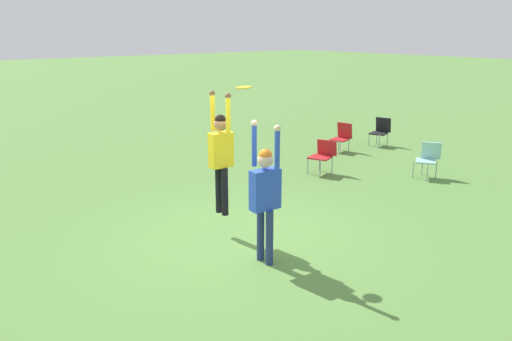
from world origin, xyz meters
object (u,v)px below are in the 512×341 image
(camping_chair_2, at_px, (323,154))
(camping_chair_5, at_px, (428,157))
(person_defending, at_px, (265,190))
(frisbee, at_px, (244,87))
(camping_chair_4, at_px, (381,130))
(person_jumping, at_px, (221,151))
(camping_chair_3, at_px, (342,135))

(camping_chair_2, distance_m, camping_chair_5, 2.58)
(person_defending, relative_size, frisbee, 8.83)
(camping_chair_2, height_order, camping_chair_4, camping_chair_4)
(person_defending, xyz_separation_m, camping_chair_5, (-1.01, 6.19, -0.68))
(person_jumping, distance_m, frisbee, 1.30)
(person_jumping, xyz_separation_m, frisbee, (0.64, 0.00, 1.13))
(frisbee, relative_size, camping_chair_4, 0.29)
(frisbee, bearing_deg, camping_chair_2, 117.34)
(person_jumping, relative_size, camping_chair_2, 2.52)
(frisbee, height_order, camping_chair_5, frisbee)
(camping_chair_4, bearing_deg, camping_chair_2, 87.82)
(frisbee, bearing_deg, person_jumping, -179.85)
(frisbee, bearing_deg, camping_chair_4, 111.97)
(frisbee, xyz_separation_m, camping_chair_3, (-3.51, 6.52, -2.20))
(camping_chair_5, bearing_deg, person_defending, 66.21)
(camping_chair_3, distance_m, camping_chair_4, 1.56)
(camping_chair_4, bearing_deg, person_defending, 98.15)
(camping_chair_3, xyz_separation_m, camping_chair_5, (3.18, -0.47, 0.03))
(camping_chair_2, relative_size, camping_chair_5, 0.97)
(person_jumping, distance_m, camping_chair_5, 6.15)
(camping_chair_2, height_order, camping_chair_3, camping_chair_3)
(person_jumping, bearing_deg, camping_chair_2, 25.77)
(camping_chair_3, bearing_deg, person_defending, 108.16)
(person_jumping, height_order, person_defending, person_jumping)
(person_defending, height_order, camping_chair_5, person_defending)
(person_jumping, height_order, camping_chair_2, person_jumping)
(frisbee, height_order, camping_chair_2, frisbee)
(frisbee, height_order, camping_chair_3, frisbee)
(person_defending, xyz_separation_m, camping_chair_4, (-3.93, 8.20, -0.69))
(person_defending, bearing_deg, person_jumping, -90.00)
(person_jumping, relative_size, camping_chair_5, 2.45)
(person_defending, xyz_separation_m, frisbee, (-0.68, 0.13, 1.48))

